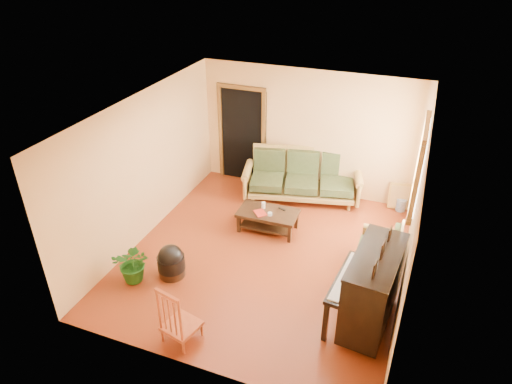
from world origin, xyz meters
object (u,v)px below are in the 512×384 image
at_px(coffee_table, 268,221).
at_px(sofa, 302,177).
at_px(armchair, 378,246).
at_px(ceramic_crock, 401,205).
at_px(piano, 372,290).
at_px(footstool, 171,264).
at_px(red_chair, 180,313).
at_px(potted_plant, 134,263).

bearing_deg(coffee_table, sofa, 79.03).
height_order(sofa, coffee_table, sofa).
xyz_separation_m(sofa, armchair, (1.77, -1.69, -0.10)).
height_order(armchair, ceramic_crock, armchair).
xyz_separation_m(coffee_table, piano, (2.11, -1.68, 0.40)).
bearing_deg(footstool, coffee_table, 60.16).
bearing_deg(red_chair, sofa, 96.75).
bearing_deg(armchair, coffee_table, 170.03).
bearing_deg(piano, ceramic_crock, 93.28).
distance_m(armchair, ceramic_crock, 1.98).
height_order(armchair, piano, piano).
height_order(sofa, potted_plant, sofa).
bearing_deg(footstool, sofa, 67.70).
bearing_deg(footstool, armchair, 24.95).
bearing_deg(ceramic_crock, potted_plant, -135.53).
bearing_deg(piano, sofa, 127.27).
bearing_deg(piano, coffee_table, 147.23).
relative_size(footstool, red_chair, 0.47).
relative_size(coffee_table, ceramic_crock, 4.53).
bearing_deg(footstool, potted_plant, -147.06).
height_order(piano, ceramic_crock, piano).
relative_size(piano, red_chair, 1.45).
bearing_deg(footstool, piano, 1.65).
relative_size(piano, ceramic_crock, 5.65).
bearing_deg(armchair, sofa, 136.20).
distance_m(coffee_table, ceramic_crock, 2.76).
bearing_deg(ceramic_crock, red_chair, -118.75).
xyz_separation_m(coffee_table, red_chair, (-0.21, -2.88, 0.27)).
height_order(armchair, red_chair, red_chair).
relative_size(armchair, piano, 0.59).
xyz_separation_m(footstool, ceramic_crock, (3.26, 3.36, -0.09)).
height_order(sofa, footstool, sofa).
relative_size(coffee_table, armchair, 1.36).
relative_size(red_chair, potted_plant, 1.43).
xyz_separation_m(piano, footstool, (-3.13, -0.09, -0.39)).
relative_size(piano, potted_plant, 2.07).
relative_size(sofa, potted_plant, 3.56).
bearing_deg(sofa, potted_plant, -130.65).
distance_m(coffee_table, footstool, 2.04).
bearing_deg(red_chair, potted_plant, 161.21).
height_order(coffee_table, red_chair, red_chair).
bearing_deg(coffee_table, armchair, -9.85).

